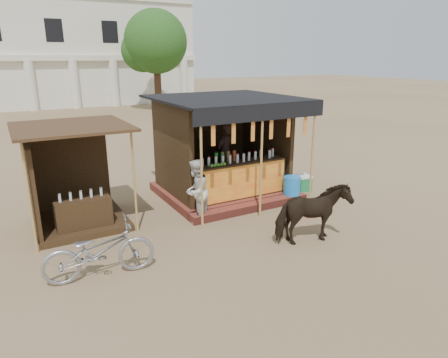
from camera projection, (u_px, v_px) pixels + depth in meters
The scene contains 11 objects.
ground at pixel (262, 250), 8.23m from camera, with size 120.00×120.00×0.00m, color #846B4C.
main_stall at pixel (225, 160), 11.20m from camera, with size 3.60×3.61×2.78m.
secondary_stall at pixel (69, 191), 9.18m from camera, with size 2.40×2.40×2.38m.
cow at pixel (312, 214), 8.35m from camera, with size 0.71×1.55×1.31m, color black.
motorbike at pixel (99, 251), 7.08m from camera, with size 0.68×1.96×1.03m, color #94949C.
bystander at pixel (196, 191), 9.41m from camera, with size 0.75×0.58×1.54m, color silver.
blue_barrel at pixel (292, 189), 10.89m from camera, with size 0.46×0.46×0.70m, color blue.
red_crate at pixel (311, 209), 9.98m from camera, with size 0.36×0.36×0.31m, color maroon.
cooler at pixel (299, 183), 11.79m from camera, with size 0.70×0.53×0.46m.
background_building at pixel (23, 54), 31.04m from camera, with size 26.00×7.45×8.18m.
tree at pixel (153, 44), 28.02m from camera, with size 4.50×4.40×7.00m.
Camera 1 is at (-4.33, -6.09, 3.82)m, focal length 32.00 mm.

